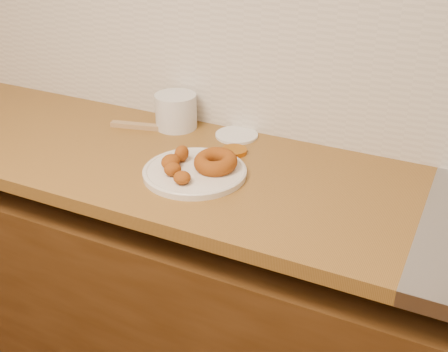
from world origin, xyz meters
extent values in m
cube|color=#4F3015|center=(0.00, 1.69, 0.39)|extent=(3.60, 0.60, 0.77)
cube|color=brown|center=(-0.65, 1.69, 0.88)|extent=(2.30, 0.62, 0.04)
cube|color=beige|center=(0.00, 1.99, 1.20)|extent=(3.60, 0.02, 0.60)
cylinder|color=silver|center=(-0.10, 1.63, 0.91)|extent=(0.29, 0.29, 0.02)
torus|color=#984B12|center=(-0.05, 1.67, 0.94)|extent=(0.13, 0.14, 0.05)
ellipsoid|color=#984B12|center=(-0.16, 1.66, 0.94)|extent=(0.04, 0.05, 0.05)
ellipsoid|color=#984B12|center=(-0.16, 1.62, 0.94)|extent=(0.05, 0.06, 0.04)
ellipsoid|color=#984B12|center=(-0.14, 1.58, 0.93)|extent=(0.06, 0.06, 0.04)
ellipsoid|color=#984B12|center=(-0.09, 1.55, 0.93)|extent=(0.07, 0.07, 0.03)
cylinder|color=silver|center=(-0.31, 1.90, 0.96)|extent=(0.14, 0.14, 0.11)
cylinder|color=silver|center=(-0.10, 1.92, 0.90)|extent=(0.18, 0.18, 0.01)
cylinder|color=#BE7119|center=(-0.06, 1.81, 0.91)|extent=(0.09, 0.09, 0.01)
cube|color=#A17F52|center=(-0.41, 1.84, 0.91)|extent=(0.21, 0.07, 0.02)
camera|label=1|loc=(0.58, 0.44, 1.63)|focal=45.00mm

